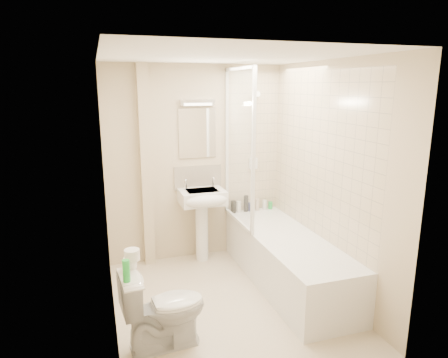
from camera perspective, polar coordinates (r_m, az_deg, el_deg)
name	(u,v)px	position (r m, az deg, el deg)	size (l,w,h in m)	color
floor	(227,302)	(4.24, 0.49, -17.18)	(2.50, 2.50, 0.00)	beige
wall_back	(196,164)	(4.95, -4.05, 2.16)	(2.20, 0.02, 2.40)	beige
wall_left	(107,198)	(3.60, -16.35, -2.58)	(0.02, 2.50, 2.40)	beige
wall_right	(329,180)	(4.25, 14.75, -0.10)	(0.02, 2.50, 2.40)	beige
ceiling	(228,56)	(3.67, 0.57, 17.17)	(2.20, 2.50, 0.02)	white
tile_back	(253,143)	(5.13, 4.12, 5.10)	(0.70, 0.01, 1.75)	beige
tile_right	(319,155)	(4.36, 13.38, 3.34)	(0.01, 2.10, 1.75)	beige
pipe_boxing	(146,168)	(4.79, -11.10, 1.56)	(0.12, 0.12, 2.40)	beige
splashback	(198,177)	(4.98, -3.74, 0.24)	(0.60, 0.01, 0.30)	beige
mirror	(197,133)	(4.89, -3.83, 6.53)	(0.46, 0.01, 0.60)	white
strip_light	(197,102)	(4.84, -3.84, 10.85)	(0.42, 0.07, 0.07)	silver
bathtub	(286,258)	(4.54, 8.88, -11.13)	(0.70, 2.10, 0.55)	white
shower_screen	(239,148)	(4.60, 2.12, 4.49)	(0.04, 0.92, 1.80)	white
shower_fixture	(254,134)	(5.08, 4.32, 6.38)	(0.10, 0.16, 0.99)	white
pedestal_sink	(203,205)	(4.85, -3.03, -3.79)	(0.54, 0.49, 1.04)	white
bottle_black_a	(233,207)	(5.14, 1.35, -3.99)	(0.07, 0.07, 0.15)	black
bottle_white_a	(239,207)	(5.16, 2.11, -3.97)	(0.06, 0.06, 0.14)	white
bottle_black_b	(246,203)	(5.19, 3.17, -3.51)	(0.06, 0.06, 0.21)	black
bottle_blue	(250,207)	(5.22, 3.77, -3.98)	(0.06, 0.06, 0.11)	#121952
bottle_cream	(257,205)	(5.25, 4.77, -3.66)	(0.05, 0.05, 0.15)	beige
bottle_white_b	(265,205)	(5.30, 5.82, -3.69)	(0.06, 0.06, 0.13)	silver
bottle_green	(270,205)	(5.33, 6.64, -3.76)	(0.06, 0.06, 0.10)	green
toilet	(164,308)	(3.51, -8.59, -17.76)	(0.72, 0.45, 0.70)	white
toilet_roll_lower	(130,263)	(3.39, -13.26, -11.56)	(0.10, 0.10, 0.09)	white
toilet_roll_upper	(132,255)	(3.31, -13.00, -10.51)	(0.12, 0.12, 0.09)	white
green_bottle	(126,271)	(3.16, -13.78, -12.62)	(0.06, 0.06, 0.17)	green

